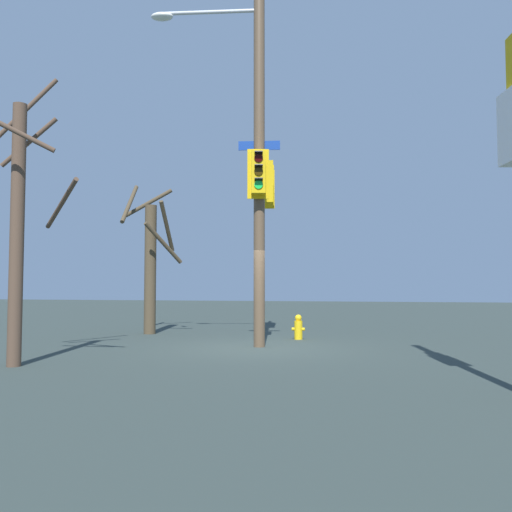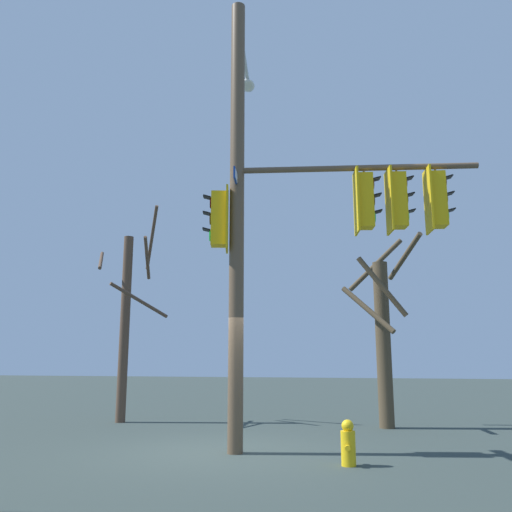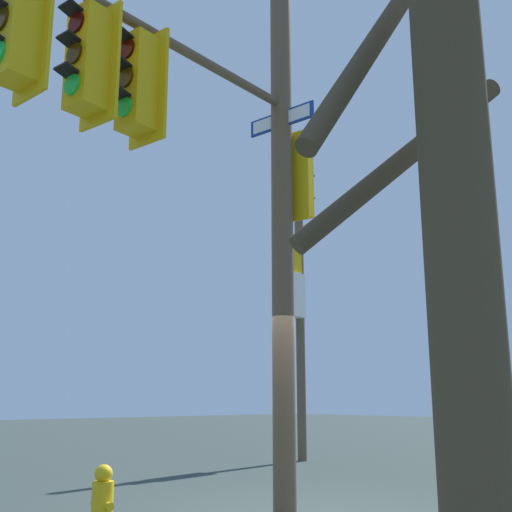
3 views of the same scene
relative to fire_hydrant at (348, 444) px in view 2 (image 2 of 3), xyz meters
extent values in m
plane|color=#313C38|center=(0.75, 2.37, -0.34)|extent=(80.00, 80.00, 0.00)
cylinder|color=brown|center=(0.73, 2.10, 4.30)|extent=(0.29, 0.29, 9.30)
cylinder|color=silver|center=(2.04, 2.30, 8.61)|extent=(2.63, 0.49, 0.10)
ellipsoid|color=silver|center=(3.35, 2.49, 8.53)|extent=(0.65, 0.44, 0.20)
cylinder|color=brown|center=(1.08, -0.28, 5.16)|extent=(0.82, 4.78, 0.12)
cube|color=gold|center=(1.11, -0.44, 4.46)|extent=(0.40, 0.36, 1.10)
cube|color=gold|center=(1.08, -0.27, 4.46)|extent=(0.56, 0.13, 1.30)
cylinder|color=#2F0403|center=(1.13, -0.60, 4.80)|extent=(0.22, 0.07, 0.22)
cube|color=black|center=(1.15, -0.67, 4.92)|extent=(0.23, 0.19, 0.06)
cylinder|color=#352504|center=(1.13, -0.60, 4.46)|extent=(0.22, 0.07, 0.22)
cube|color=black|center=(1.15, -0.67, 4.58)|extent=(0.23, 0.19, 0.06)
cylinder|color=#19D147|center=(1.13, -0.60, 4.12)|extent=(0.22, 0.07, 0.22)
cube|color=black|center=(1.15, -0.67, 4.24)|extent=(0.23, 0.19, 0.06)
cylinder|color=brown|center=(1.11, -0.44, 5.08)|extent=(0.04, 0.04, 0.15)
cube|color=gold|center=(1.20, -1.07, 4.46)|extent=(0.41, 0.36, 1.10)
cube|color=gold|center=(1.17, -0.91, 4.46)|extent=(0.56, 0.14, 1.30)
cylinder|color=#2F0403|center=(1.23, -1.24, 4.80)|extent=(0.22, 0.07, 0.22)
cube|color=black|center=(1.25, -1.31, 4.92)|extent=(0.23, 0.20, 0.06)
cylinder|color=#352504|center=(1.23, -1.24, 4.46)|extent=(0.22, 0.07, 0.22)
cube|color=black|center=(1.25, -1.31, 4.58)|extent=(0.23, 0.20, 0.06)
cylinder|color=#19D147|center=(1.23, -1.24, 4.12)|extent=(0.22, 0.07, 0.22)
cube|color=black|center=(1.25, -1.31, 4.24)|extent=(0.23, 0.20, 0.06)
cylinder|color=brown|center=(1.20, -1.07, 5.08)|extent=(0.04, 0.04, 0.15)
cube|color=gold|center=(1.31, -1.83, 4.46)|extent=(0.40, 0.35, 1.10)
cube|color=gold|center=(1.29, -1.66, 4.46)|extent=(0.56, 0.12, 1.30)
cylinder|color=#2F0403|center=(1.34, -2.00, 4.80)|extent=(0.22, 0.06, 0.22)
cube|color=black|center=(1.35, -2.07, 4.92)|extent=(0.23, 0.19, 0.06)
cylinder|color=#352504|center=(1.34, -2.00, 4.46)|extent=(0.22, 0.06, 0.22)
cube|color=black|center=(1.35, -2.07, 4.58)|extent=(0.23, 0.19, 0.06)
cylinder|color=#19D147|center=(1.34, -2.00, 4.12)|extent=(0.22, 0.06, 0.22)
cube|color=black|center=(1.35, -2.07, 4.24)|extent=(0.23, 0.19, 0.06)
cylinder|color=brown|center=(1.31, -1.83, 5.08)|extent=(0.04, 0.04, 0.15)
cube|color=gold|center=(0.68, 2.47, 4.14)|extent=(0.42, 0.38, 1.10)
cube|color=gold|center=(0.72, 2.30, 4.14)|extent=(0.55, 0.17, 1.30)
cylinder|color=#2F0403|center=(0.64, 2.63, 4.48)|extent=(0.22, 0.08, 0.22)
cube|color=black|center=(0.62, 2.70, 4.60)|extent=(0.24, 0.21, 0.06)
cylinder|color=#352504|center=(0.64, 2.63, 4.14)|extent=(0.22, 0.08, 0.22)
cube|color=black|center=(0.62, 2.70, 4.26)|extent=(0.24, 0.21, 0.06)
cylinder|color=#19D147|center=(0.64, 2.63, 3.80)|extent=(0.22, 0.08, 0.22)
cube|color=black|center=(0.62, 2.70, 3.92)|extent=(0.24, 0.21, 0.06)
cube|color=navy|center=(0.73, 2.10, 4.94)|extent=(1.09, 0.19, 0.24)
cube|color=white|center=(0.73, 2.09, 4.94)|extent=(0.99, 0.15, 0.18)
cylinder|color=yellow|center=(0.00, 0.00, -0.07)|extent=(0.24, 0.24, 0.55)
sphere|color=yellow|center=(0.00, 0.00, 0.29)|extent=(0.20, 0.20, 0.20)
cylinder|color=yellow|center=(-0.14, 0.00, -0.04)|extent=(0.10, 0.09, 0.09)
cylinder|color=yellow|center=(0.14, 0.00, -0.04)|extent=(0.10, 0.09, 0.09)
cylinder|color=brown|center=(4.75, 6.40, 2.28)|extent=(0.27, 0.27, 5.25)
cylinder|color=brown|center=(4.21, 5.73, 2.95)|extent=(1.43, 1.19, 0.88)
cylinder|color=brown|center=(4.91, 5.87, 4.27)|extent=(1.15, 0.42, 1.10)
cylinder|color=brown|center=(4.41, 7.07, 4.16)|extent=(1.41, 0.79, 0.79)
cylinder|color=brown|center=(5.12, 5.84, 4.92)|extent=(1.24, 0.84, 1.70)
cylinder|color=#4A3D2B|center=(5.02, -0.76, 1.78)|extent=(0.38, 0.38, 4.25)
cylinder|color=#4A3D2B|center=(5.40, -1.44, 4.10)|extent=(1.48, 0.91, 1.07)
cylinder|color=#4A3D2B|center=(4.42, -0.39, 2.61)|extent=(0.89, 1.35, 1.29)
cylinder|color=#4A3D2B|center=(4.46, -0.78, 3.18)|extent=(0.18, 1.24, 1.59)
cylinder|color=#4A3D2B|center=(5.75, -0.66, 3.97)|extent=(0.34, 1.56, 1.50)
camera|label=1|loc=(-2.16, 15.72, 1.25)|focal=37.49mm
camera|label=2|loc=(-9.17, -0.42, 1.37)|focal=36.84mm
camera|label=3|loc=(6.72, -3.69, 1.10)|focal=44.74mm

